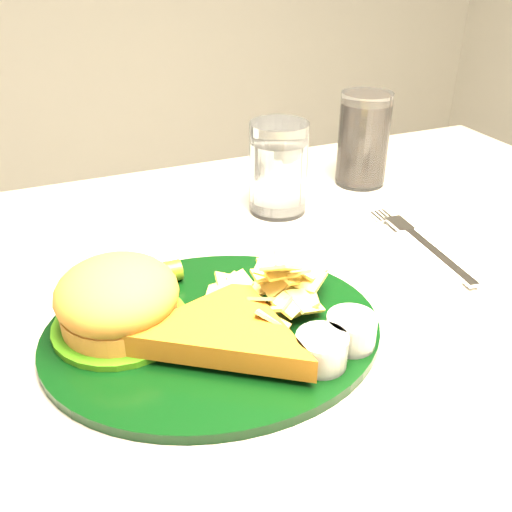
{
  "coord_description": "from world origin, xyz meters",
  "views": [
    {
      "loc": [
        -0.23,
        -0.49,
        1.1
      ],
      "look_at": [
        -0.02,
        -0.01,
        0.8
      ],
      "focal_mm": 40.0,
      "sensor_mm": 36.0,
      "label": 1
    }
  ],
  "objects_px": {
    "water_glass": "(278,168)",
    "cola_glass": "(363,139)",
    "dinner_plate": "(212,304)",
    "fork_napkin": "(434,252)",
    "table": "(269,503)"
  },
  "relations": [
    {
      "from": "cola_glass",
      "to": "table",
      "type": "bearing_deg",
      "value": -138.36
    },
    {
      "from": "dinner_plate",
      "to": "water_glass",
      "type": "distance_m",
      "value": 0.3
    },
    {
      "from": "dinner_plate",
      "to": "cola_glass",
      "type": "distance_m",
      "value": 0.44
    },
    {
      "from": "table",
      "to": "water_glass",
      "type": "xyz_separation_m",
      "value": [
        0.09,
        0.18,
        0.44
      ]
    },
    {
      "from": "table",
      "to": "fork_napkin",
      "type": "relative_size",
      "value": 6.66
    },
    {
      "from": "table",
      "to": "dinner_plate",
      "type": "distance_m",
      "value": 0.43
    },
    {
      "from": "dinner_plate",
      "to": "cola_glass",
      "type": "xyz_separation_m",
      "value": [
        0.34,
        0.28,
        0.03
      ]
    },
    {
      "from": "dinner_plate",
      "to": "fork_napkin",
      "type": "bearing_deg",
      "value": 17.42
    },
    {
      "from": "water_glass",
      "to": "fork_napkin",
      "type": "relative_size",
      "value": 0.7
    },
    {
      "from": "cola_glass",
      "to": "fork_napkin",
      "type": "height_order",
      "value": "cola_glass"
    },
    {
      "from": "water_glass",
      "to": "fork_napkin",
      "type": "bearing_deg",
      "value": -58.38
    },
    {
      "from": "water_glass",
      "to": "fork_napkin",
      "type": "xyz_separation_m",
      "value": [
        0.12,
        -0.19,
        -0.06
      ]
    },
    {
      "from": "fork_napkin",
      "to": "dinner_plate",
      "type": "bearing_deg",
      "value": -166.86
    },
    {
      "from": "water_glass",
      "to": "cola_glass",
      "type": "distance_m",
      "value": 0.17
    },
    {
      "from": "dinner_plate",
      "to": "water_glass",
      "type": "relative_size",
      "value": 2.62
    }
  ]
}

